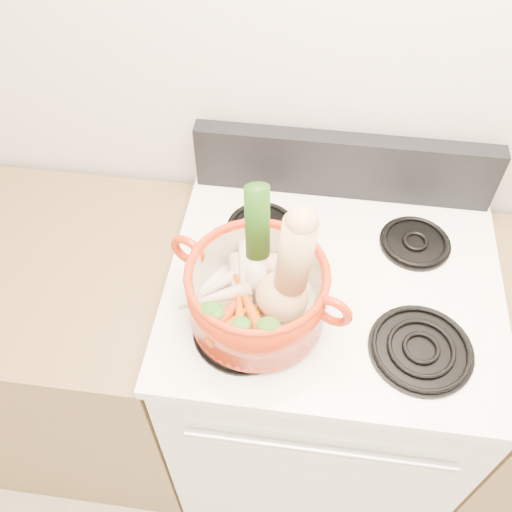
# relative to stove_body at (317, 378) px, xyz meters

# --- Properties ---
(wall_back) EXTENTS (3.50, 0.02, 2.60)m
(wall_back) POSITION_rel_stove_body_xyz_m (0.00, 0.35, 0.84)
(wall_back) COLOR silver
(wall_back) RESTS_ON floor
(stove_body) EXTENTS (0.76, 0.65, 0.92)m
(stove_body) POSITION_rel_stove_body_xyz_m (0.00, 0.00, 0.00)
(stove_body) COLOR silver
(stove_body) RESTS_ON floor
(cooktop) EXTENTS (0.78, 0.67, 0.03)m
(cooktop) POSITION_rel_stove_body_xyz_m (0.00, 0.00, 0.47)
(cooktop) COLOR white
(cooktop) RESTS_ON stove_body
(control_backsplash) EXTENTS (0.76, 0.05, 0.18)m
(control_backsplash) POSITION_rel_stove_body_xyz_m (0.00, 0.30, 0.58)
(control_backsplash) COLOR black
(control_backsplash) RESTS_ON cooktop
(oven_handle) EXTENTS (0.60, 0.02, 0.02)m
(oven_handle) POSITION_rel_stove_body_xyz_m (0.00, -0.34, 0.32)
(oven_handle) COLOR silver
(oven_handle) RESTS_ON stove_body
(burner_front_left) EXTENTS (0.22, 0.22, 0.02)m
(burner_front_left) POSITION_rel_stove_body_xyz_m (-0.19, -0.16, 0.50)
(burner_front_left) COLOR black
(burner_front_left) RESTS_ON cooktop
(burner_front_right) EXTENTS (0.22, 0.22, 0.02)m
(burner_front_right) POSITION_rel_stove_body_xyz_m (0.19, -0.16, 0.50)
(burner_front_right) COLOR black
(burner_front_right) RESTS_ON cooktop
(burner_back_left) EXTENTS (0.17, 0.17, 0.02)m
(burner_back_left) POSITION_rel_stove_body_xyz_m (-0.19, 0.14, 0.50)
(burner_back_left) COLOR black
(burner_back_left) RESTS_ON cooktop
(burner_back_right) EXTENTS (0.17, 0.17, 0.02)m
(burner_back_right) POSITION_rel_stove_body_xyz_m (0.19, 0.14, 0.50)
(burner_back_right) COLOR black
(burner_back_right) RESTS_ON cooktop
(dutch_oven) EXTENTS (0.38, 0.38, 0.15)m
(dutch_oven) POSITION_rel_stove_body_xyz_m (-0.17, -0.12, 0.58)
(dutch_oven) COLOR #AB260A
(dutch_oven) RESTS_ON burner_front_left
(pot_handle_left) EXTENTS (0.08, 0.05, 0.08)m
(pot_handle_left) POSITION_rel_stove_body_xyz_m (-0.32, -0.06, 0.63)
(pot_handle_left) COLOR #AB260A
(pot_handle_left) RESTS_ON dutch_oven
(pot_handle_right) EXTENTS (0.08, 0.05, 0.08)m
(pot_handle_right) POSITION_rel_stove_body_xyz_m (-0.01, -0.18, 0.63)
(pot_handle_right) COLOR #AB260A
(pot_handle_right) RESTS_ON dutch_oven
(squash) EXTENTS (0.17, 0.16, 0.29)m
(squash) POSITION_rel_stove_body_xyz_m (-0.11, -0.13, 0.68)
(squash) COLOR tan
(squash) RESTS_ON dutch_oven
(leek) EXTENTS (0.07, 0.09, 0.32)m
(leek) POSITION_rel_stove_body_xyz_m (-0.17, -0.09, 0.70)
(leek) COLOR white
(leek) RESTS_ON dutch_oven
(ginger) EXTENTS (0.09, 0.08, 0.04)m
(ginger) POSITION_rel_stove_body_xyz_m (-0.14, -0.03, 0.56)
(ginger) COLOR tan
(ginger) RESTS_ON dutch_oven
(parsnip_0) EXTENTS (0.08, 0.20, 0.05)m
(parsnip_0) POSITION_rel_stove_body_xyz_m (-0.21, -0.12, 0.56)
(parsnip_0) COLOR beige
(parsnip_0) RESTS_ON dutch_oven
(parsnip_1) EXTENTS (0.17, 0.16, 0.06)m
(parsnip_1) POSITION_rel_stove_body_xyz_m (-0.24, -0.08, 0.56)
(parsnip_1) COLOR beige
(parsnip_1) RESTS_ON dutch_oven
(parsnip_2) EXTENTS (0.05, 0.17, 0.05)m
(parsnip_2) POSITION_rel_stove_body_xyz_m (-0.19, -0.10, 0.57)
(parsnip_2) COLOR beige
(parsnip_2) RESTS_ON dutch_oven
(parsnip_3) EXTENTS (0.16, 0.09, 0.05)m
(parsnip_3) POSITION_rel_stove_body_xyz_m (-0.25, -0.14, 0.58)
(parsnip_3) COLOR beige
(parsnip_3) RESTS_ON dutch_oven
(parsnip_4) EXTENTS (0.06, 0.21, 0.06)m
(parsnip_4) POSITION_rel_stove_body_xyz_m (-0.20, -0.05, 0.59)
(parsnip_4) COLOR beige
(parsnip_4) RESTS_ON dutch_oven
(carrot_0) EXTENTS (0.06, 0.15, 0.04)m
(carrot_0) POSITION_rel_stove_body_xyz_m (-0.17, -0.17, 0.55)
(carrot_0) COLOR #C75209
(carrot_0) RESTS_ON dutch_oven
(carrot_1) EXTENTS (0.11, 0.17, 0.05)m
(carrot_1) POSITION_rel_stove_body_xyz_m (-0.21, -0.16, 0.57)
(carrot_1) COLOR #BB3A09
(carrot_1) RESTS_ON dutch_oven
(carrot_2) EXTENTS (0.12, 0.18, 0.05)m
(carrot_2) POSITION_rel_stove_body_xyz_m (-0.17, -0.16, 0.57)
(carrot_2) COLOR #BE5609
(carrot_2) RESTS_ON dutch_oven
(carrot_3) EXTENTS (0.09, 0.12, 0.04)m
(carrot_3) POSITION_rel_stove_body_xyz_m (-0.21, -0.20, 0.57)
(carrot_3) COLOR #C54A09
(carrot_3) RESTS_ON dutch_oven
(carrot_4) EXTENTS (0.05, 0.15, 0.04)m
(carrot_4) POSITION_rel_stove_body_xyz_m (-0.19, -0.18, 0.58)
(carrot_4) COLOR #D85A0A
(carrot_4) RESTS_ON dutch_oven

